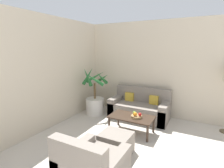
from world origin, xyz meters
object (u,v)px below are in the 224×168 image
Objects in this scene: apple_green at (134,113)px; potted_palm at (95,100)px; sofa_loveseat at (139,108)px; ottoman at (116,143)px; fruit_bowl at (136,116)px; orange_fruit at (135,114)px; coffee_table at (131,118)px; apple_red at (140,114)px.

potted_palm is at bearing 158.62° from apple_green.
sofa_loveseat is 1.86m from ottoman.
sofa_loveseat is at bearing 105.17° from fruit_bowl.
apple_green reaches higher than fruit_bowl.
potted_palm reaches higher than orange_fruit.
orange_fruit is (0.23, -0.98, 0.20)m from sofa_loveseat.
orange_fruit reaches higher than coffee_table.
apple_green is (1.46, -0.57, 0.06)m from potted_palm.
apple_red reaches higher than coffee_table.
coffee_table is 0.15m from apple_green.
fruit_bowl is 3.25× the size of apple_red.
fruit_bowl is (0.13, -0.01, 0.07)m from coffee_table.
sofa_loveseat is at bearing 14.14° from potted_palm.
ottoman is (0.19, -1.84, -0.09)m from sofa_loveseat.
apple_red is 0.96m from ottoman.
potted_palm is 5.53× the size of fruit_bowl.
apple_red reaches higher than fruit_bowl.
ottoman is at bearing -84.07° from sofa_loveseat.
fruit_bowl is 2.96× the size of orange_fruit.
potted_palm is 1.72m from apple_red.
potted_palm is 17.84× the size of apple_green.
orange_fruit reaches higher than apple_green.
ottoman is at bearing -92.80° from orange_fruit.
apple_red is 0.15m from apple_green.
ottoman is (-0.06, -0.91, -0.22)m from fruit_bowl.
orange_fruit is at bearing -118.46° from fruit_bowl.
fruit_bowl is 0.10m from apple_green.
orange_fruit is 0.15× the size of ottoman.
potted_palm is 2.48× the size of ottoman.
potted_palm reaches higher than apple_green.
ottoman is (-0.04, -0.87, -0.29)m from orange_fruit.
coffee_table is (1.40, -0.60, -0.08)m from potted_palm.
orange_fruit reaches higher than fruit_bowl.
apple_red is at bearing 22.75° from orange_fruit.
apple_green is 0.14× the size of ottoman.
apple_red is 0.11m from orange_fruit.
apple_red is at bearing -70.40° from sofa_loveseat.
orange_fruit is at bearing 87.20° from ottoman.
sofa_loveseat is 0.93m from apple_green.
fruit_bowl is at bearing -33.73° from apple_green.
coffee_table is at bearing 153.72° from orange_fruit.
coffee_table is at bearing -82.07° from sofa_loveseat.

